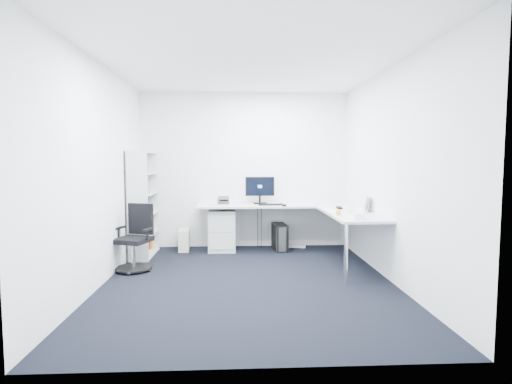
{
  "coord_description": "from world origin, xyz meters",
  "views": [
    {
      "loc": [
        -0.14,
        -4.92,
        1.53
      ],
      "look_at": [
        0.15,
        1.05,
        1.05
      ],
      "focal_mm": 28.0,
      "sensor_mm": 36.0,
      "label": 1
    }
  ],
  "objects_px": {
    "bookshelf": "(143,204)",
    "task_chair": "(133,238)",
    "l_desk": "(280,231)",
    "laptop": "(354,203)",
    "monitor": "(260,190)"
  },
  "relations": [
    {
      "from": "l_desk",
      "to": "task_chair",
      "type": "relative_size",
      "value": 2.93
    },
    {
      "from": "l_desk",
      "to": "bookshelf",
      "type": "distance_m",
      "value": 2.22
    },
    {
      "from": "l_desk",
      "to": "task_chair",
      "type": "height_order",
      "value": "task_chair"
    },
    {
      "from": "bookshelf",
      "to": "laptop",
      "type": "bearing_deg",
      "value": -11.7
    },
    {
      "from": "monitor",
      "to": "laptop",
      "type": "bearing_deg",
      "value": -38.52
    },
    {
      "from": "task_chair",
      "to": "monitor",
      "type": "distance_m",
      "value": 2.29
    },
    {
      "from": "task_chair",
      "to": "laptop",
      "type": "distance_m",
      "value": 3.18
    },
    {
      "from": "monitor",
      "to": "laptop",
      "type": "height_order",
      "value": "monitor"
    },
    {
      "from": "task_chair",
      "to": "laptop",
      "type": "xyz_separation_m",
      "value": [
        3.14,
        0.21,
        0.44
      ]
    },
    {
      "from": "bookshelf",
      "to": "task_chair",
      "type": "bearing_deg",
      "value": -86.49
    },
    {
      "from": "bookshelf",
      "to": "monitor",
      "type": "xyz_separation_m",
      "value": [
        1.88,
        0.38,
        0.19
      ]
    },
    {
      "from": "bookshelf",
      "to": "monitor",
      "type": "height_order",
      "value": "bookshelf"
    },
    {
      "from": "bookshelf",
      "to": "task_chair",
      "type": "relative_size",
      "value": 1.82
    },
    {
      "from": "laptop",
      "to": "monitor",
      "type": "bearing_deg",
      "value": 153.15
    },
    {
      "from": "task_chair",
      "to": "monitor",
      "type": "relative_size",
      "value": 1.86
    }
  ]
}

